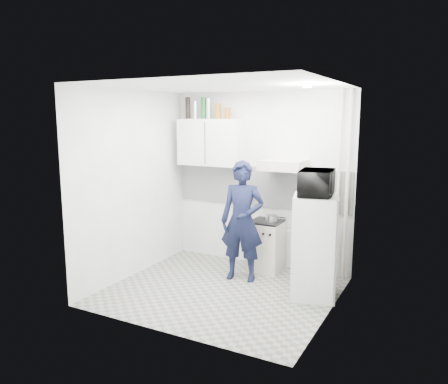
% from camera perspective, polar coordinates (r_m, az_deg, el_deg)
% --- Properties ---
extents(floor, '(2.80, 2.80, 0.00)m').
position_cam_1_polar(floor, '(5.81, -0.38, -12.80)').
color(floor, gray).
rests_on(floor, ground).
extents(ceiling, '(2.80, 2.80, 0.00)m').
position_cam_1_polar(ceiling, '(5.38, -0.41, 13.74)').
color(ceiling, white).
rests_on(ceiling, wall_back).
extents(wall_back, '(2.80, 0.00, 2.80)m').
position_cam_1_polar(wall_back, '(6.56, 4.77, 1.59)').
color(wall_back, white).
rests_on(wall_back, floor).
extents(wall_left, '(0.00, 2.60, 2.60)m').
position_cam_1_polar(wall_left, '(6.22, -11.85, 0.97)').
color(wall_left, white).
rests_on(wall_left, floor).
extents(wall_right, '(0.00, 2.60, 2.60)m').
position_cam_1_polar(wall_right, '(4.95, 14.05, -1.33)').
color(wall_right, white).
rests_on(wall_right, floor).
extents(person, '(0.66, 0.49, 1.65)m').
position_cam_1_polar(person, '(5.97, 2.39, -3.82)').
color(person, black).
rests_on(person, floor).
extents(stove, '(0.45, 0.45, 0.72)m').
position_cam_1_polar(stove, '(6.45, 5.53, -7.09)').
color(stove, beige).
rests_on(stove, floor).
extents(fridge, '(0.65, 0.65, 1.29)m').
position_cam_1_polar(fridge, '(5.55, 11.73, -7.03)').
color(fridge, white).
rests_on(fridge, floor).
extents(stove_top, '(0.43, 0.43, 0.03)m').
position_cam_1_polar(stove_top, '(6.36, 5.58, -3.86)').
color(stove_top, black).
rests_on(stove_top, stove).
extents(saucepan, '(0.17, 0.17, 0.09)m').
position_cam_1_polar(saucepan, '(6.30, 6.20, -3.43)').
color(saucepan, silver).
rests_on(saucepan, stove_top).
extents(microwave, '(0.62, 0.47, 0.31)m').
position_cam_1_polar(microwave, '(5.37, 12.03, 1.18)').
color(microwave, black).
rests_on(microwave, fridge).
extents(bottle_a, '(0.08, 0.08, 0.33)m').
position_cam_1_polar(bottle_a, '(6.88, -4.74, 10.87)').
color(bottle_a, black).
rests_on(bottle_a, upper_cabinet).
extents(bottle_b, '(0.07, 0.07, 0.27)m').
position_cam_1_polar(bottle_b, '(6.81, -3.81, 10.63)').
color(bottle_b, silver).
rests_on(bottle_b, upper_cabinet).
extents(bottle_c, '(0.08, 0.08, 0.33)m').
position_cam_1_polar(bottle_c, '(6.73, -2.67, 10.91)').
color(bottle_c, '#144C1E').
rests_on(bottle_c, upper_cabinet).
extents(bottle_d, '(0.07, 0.07, 0.30)m').
position_cam_1_polar(bottle_d, '(6.69, -2.06, 10.82)').
color(bottle_d, silver).
rests_on(bottle_d, upper_cabinet).
extents(canister_a, '(0.09, 0.09, 0.23)m').
position_cam_1_polar(canister_a, '(6.61, -0.79, 10.51)').
color(canister_a, brown).
rests_on(canister_a, upper_cabinet).
extents(canister_b, '(0.09, 0.09, 0.17)m').
position_cam_1_polar(canister_b, '(6.53, 0.49, 10.25)').
color(canister_b, brown).
rests_on(canister_b, upper_cabinet).
extents(upper_cabinet, '(1.00, 0.35, 0.70)m').
position_cam_1_polar(upper_cabinet, '(6.68, -1.73, 6.51)').
color(upper_cabinet, white).
rests_on(upper_cabinet, wall_back).
extents(range_hood, '(0.60, 0.50, 0.14)m').
position_cam_1_polar(range_hood, '(6.13, 7.77, 3.51)').
color(range_hood, beige).
rests_on(range_hood, wall_back).
extents(backsplash, '(2.74, 0.03, 0.60)m').
position_cam_1_polar(backsplash, '(6.56, 4.71, 0.71)').
color(backsplash, white).
rests_on(backsplash, wall_back).
extents(pipe_a, '(0.05, 0.05, 2.60)m').
position_cam_1_polar(pipe_a, '(6.10, 15.79, 0.64)').
color(pipe_a, beige).
rests_on(pipe_a, floor).
extents(pipe_b, '(0.04, 0.04, 2.60)m').
position_cam_1_polar(pipe_b, '(6.12, 14.69, 0.72)').
color(pipe_b, beige).
rests_on(pipe_b, floor).
extents(ceiling_spot_fixture, '(0.10, 0.10, 0.02)m').
position_cam_1_polar(ceiling_spot_fixture, '(5.17, 10.78, 13.40)').
color(ceiling_spot_fixture, white).
rests_on(ceiling_spot_fixture, ceiling).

